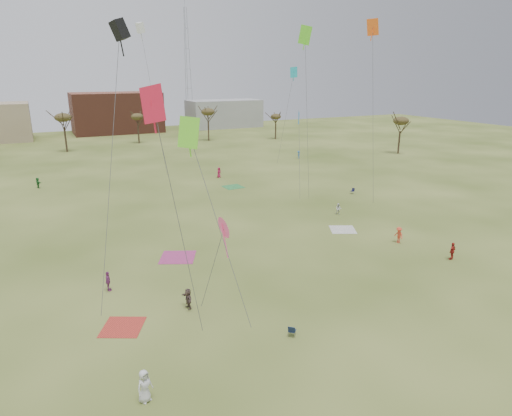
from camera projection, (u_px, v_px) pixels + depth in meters
name	position (u px, v px, depth m)	size (l,w,h in m)	color
ground	(327.00, 322.00, 32.50)	(260.00, 260.00, 0.00)	#384B17
flyer_near_left	(145.00, 386.00, 24.36)	(0.96, 0.63, 1.97)	silver
spectator_fore_a	(452.00, 251.00, 43.11)	(1.04, 0.43, 1.78)	#A3221C
spectator_fore_c	(188.00, 299.00, 34.12)	(1.55, 0.50, 1.68)	#503E39
flyer_mid_b	(399.00, 235.00, 47.43)	(1.14, 0.66, 1.77)	#DC4229
spectator_mid_d	(108.00, 281.00, 36.89)	(1.02, 0.43, 1.74)	#8B3A7A
spectator_mid_e	(338.00, 209.00, 57.05)	(0.71, 0.56, 1.47)	silver
flyer_far_a	(38.00, 183.00, 70.14)	(1.58, 0.50, 1.70)	#26742F
flyer_far_b	(219.00, 172.00, 77.19)	(0.89, 0.58, 1.82)	#9A1A40
flyer_far_c	(298.00, 155.00, 94.79)	(1.03, 0.59, 1.60)	#235CA0
blanket_red	(123.00, 327.00, 31.79)	(2.81, 2.81, 0.03)	#B93125
blanket_cream	(343.00, 230.00, 51.61)	(2.87, 2.87, 0.03)	silver
blanket_plum	(178.00, 257.00, 43.85)	(3.35, 3.35, 0.03)	#A83370
blanket_olive	(233.00, 187.00, 71.04)	(2.98, 2.98, 0.03)	#308640
camp_chair_center	(292.00, 333.00, 30.64)	(0.74, 0.74, 0.87)	#16223D
camp_chair_right	(352.00, 192.00, 66.94)	(0.63, 0.60, 0.87)	#131435
kites_aloft	(175.00, 60.00, 50.98)	(68.39, 53.99, 24.44)	red
tree_line	(111.00, 123.00, 97.10)	(117.44, 49.32, 8.91)	#3A2B1E
building_brick	(117.00, 113.00, 135.79)	(26.00, 16.00, 12.00)	brown
building_grey	(224.00, 114.00, 149.28)	(24.00, 12.00, 9.00)	gray
radio_tower	(187.00, 68.00, 146.75)	(1.51, 1.72, 41.00)	#9EA3A8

